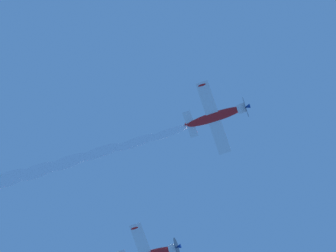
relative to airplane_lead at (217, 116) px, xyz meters
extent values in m
ellipsoid|color=red|center=(-0.03, -0.25, 0.01)|extent=(2.05, 6.95, 1.52)
cylinder|color=white|center=(0.32, 2.85, -0.16)|extent=(1.30, 1.11, 1.25)
cone|color=#194CB2|center=(0.39, 3.52, -0.20)|extent=(0.65, 0.81, 0.61)
cylinder|color=#3F3F47|center=(0.38, 3.37, -0.19)|extent=(2.62, 0.46, 2.65)
cube|color=white|center=(-0.07, -0.47, -0.15)|extent=(8.73, 2.40, 1.30)
ellipsoid|color=red|center=(-4.26, 0.03, 0.38)|extent=(0.38, 0.97, 0.33)
ellipsoid|color=red|center=(4.11, -0.97, -0.68)|extent=(0.38, 0.97, 0.33)
cube|color=white|center=(-0.36, -3.23, 0.22)|extent=(3.17, 1.27, 0.54)
cube|color=red|center=(-0.30, -3.27, 0.74)|extent=(0.39, 1.22, 1.20)
ellipsoid|color=#1E232D|center=(0.06, 0.07, 0.41)|extent=(0.97, 1.66, 0.83)
cylinder|color=white|center=(-15.00, -8.53, -0.34)|extent=(1.29, 1.09, 1.23)
cone|color=#194CB2|center=(-14.92, -7.86, -0.37)|extent=(0.64, 0.80, 0.59)
cylinder|color=#3F3F47|center=(-14.94, -8.02, -0.36)|extent=(2.60, 0.41, 2.62)
ellipsoid|color=red|center=(-11.20, -12.34, -0.86)|extent=(0.38, 0.96, 0.31)
ellipsoid|color=white|center=(-0.88, -5.95, 0.45)|extent=(1.50, 5.32, 1.26)
ellipsoid|color=white|center=(-1.29, -9.96, 0.72)|extent=(1.67, 5.35, 1.43)
ellipsoid|color=white|center=(-1.57, -14.27, 0.80)|extent=(1.84, 5.38, 1.60)
ellipsoid|color=white|center=(-2.03, -18.29, 1.06)|extent=(2.01, 5.41, 1.77)
ellipsoid|color=white|center=(-2.51, -22.19, 1.47)|extent=(2.19, 5.45, 1.95)
ellipsoid|color=white|center=(-2.76, -25.83, 1.72)|extent=(2.36, 5.48, 2.12)
camera|label=1|loc=(24.50, -0.30, -81.45)|focal=79.56mm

